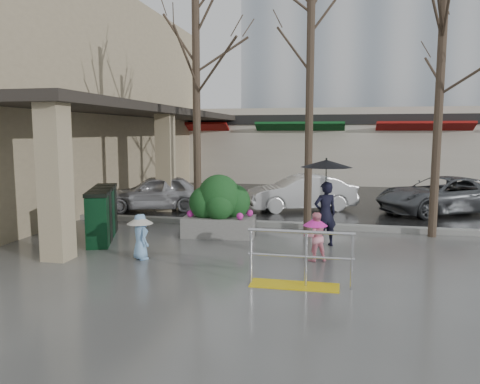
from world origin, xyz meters
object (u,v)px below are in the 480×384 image
at_px(car_c, 442,195).
at_px(car_a, 156,193).
at_px(tree_midwest, 311,39).
at_px(child_blue, 140,232).
at_px(car_b, 301,193).
at_px(handrail, 298,266).
at_px(tree_west, 196,49).
at_px(tree_mideast, 442,49).
at_px(child_pink, 315,234).
at_px(news_boxes, 102,214).
at_px(woman, 326,192).
at_px(planter, 220,207).

bearing_deg(car_c, car_a, -108.79).
xyz_separation_m(tree_midwest, car_c, (4.30, 3.88, -4.60)).
xyz_separation_m(child_blue, car_b, (2.89, 7.23, 0.02)).
xyz_separation_m(handrail, tree_west, (-3.36, 4.80, 4.71)).
distance_m(tree_midwest, tree_mideast, 3.32).
height_order(tree_midwest, car_c, tree_midwest).
height_order(child_pink, news_boxes, news_boxes).
bearing_deg(tree_mideast, handrail, -123.19).
height_order(handrail, child_blue, handrail).
bearing_deg(handrail, woman, 83.30).
distance_m(child_blue, car_b, 7.79).
distance_m(tree_mideast, news_boxes, 9.64).
bearing_deg(woman, car_a, -60.06).
bearing_deg(planter, car_a, 132.43).
xyz_separation_m(child_pink, car_b, (-0.84, 6.56, 0.04)).
height_order(handrail, woman, woman).
relative_size(tree_mideast, car_b, 1.70).
relative_size(handrail, woman, 0.88).
xyz_separation_m(woman, news_boxes, (-5.66, -0.45, -0.67)).
height_order(news_boxes, car_b, news_boxes).
relative_size(tree_west, car_c, 1.50).
relative_size(woman, car_a, 0.58).
distance_m(child_blue, planter, 2.84).
height_order(woman, child_blue, woman).
bearing_deg(tree_mideast, car_b, 136.90).
bearing_deg(tree_midwest, tree_west, -180.00).
relative_size(tree_midwest, car_c, 1.54).
height_order(child_blue, planter, planter).
bearing_deg(handrail, tree_mideast, 56.81).
height_order(car_a, car_b, same).
bearing_deg(child_pink, car_b, -105.22).
xyz_separation_m(car_a, car_b, (5.05, 1.05, 0.00)).
relative_size(handrail, planter, 0.97).
xyz_separation_m(tree_midwest, news_boxes, (-5.13, -2.08, -4.57)).
bearing_deg(car_a, tree_mideast, 54.70).
bearing_deg(tree_mideast, child_pink, -133.96).
distance_m(child_pink, planter, 3.26).
bearing_deg(tree_mideast, car_c, 75.55).
distance_m(tree_west, planter, 4.53).
distance_m(tree_midwest, news_boxes, 7.18).
bearing_deg(handrail, car_b, 94.31).
height_order(handrail, news_boxes, news_boxes).
distance_m(handrail, tree_west, 7.52).
xyz_separation_m(handrail, tree_midwest, (-0.16, 4.80, 4.86)).
bearing_deg(child_pink, car_c, -142.08).
height_order(tree_mideast, child_blue, tree_mideast).
distance_m(handrail, child_blue, 3.69).
bearing_deg(handrail, child_pink, 83.24).
distance_m(child_pink, car_b, 6.62).
xyz_separation_m(tree_mideast, car_c, (1.00, 3.88, -4.23)).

